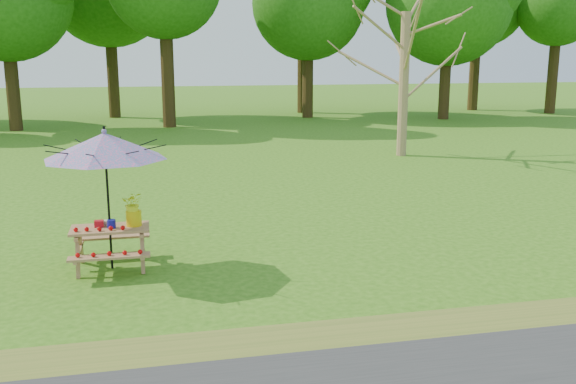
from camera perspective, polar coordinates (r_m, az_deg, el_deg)
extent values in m
plane|color=#306513|center=(10.21, -20.68, -7.61)|extent=(120.00, 120.00, 0.00)
cube|color=olive|center=(7.66, -23.55, -14.55)|extent=(120.00, 1.20, 0.01)
cylinder|color=#906A4E|center=(21.59, 10.25, 9.34)|extent=(0.32, 0.32, 4.65)
cube|color=olive|center=(10.40, -15.55, -3.15)|extent=(1.20, 0.62, 0.04)
cube|color=olive|center=(9.95, -15.60, -5.58)|extent=(1.20, 0.22, 0.04)
cube|color=olive|center=(11.01, -15.33, -3.86)|extent=(1.20, 0.22, 0.04)
cylinder|color=black|center=(10.29, -15.70, -0.59)|extent=(0.04, 0.04, 2.25)
cone|color=#207FB8|center=(10.14, -15.96, 3.96)|extent=(2.26, 2.26, 0.40)
sphere|color=#207FB8|center=(10.12, -16.04, 5.20)|extent=(0.08, 0.08, 0.08)
cube|color=red|center=(10.47, -16.45, -2.71)|extent=(0.14, 0.12, 0.10)
cylinder|color=#121392|center=(10.33, -15.42, -2.75)|extent=(0.13, 0.13, 0.13)
cube|color=beige|center=(10.56, -15.91, -2.63)|extent=(0.13, 0.13, 0.07)
cylinder|color=yellow|center=(10.37, -13.55, -2.28)|extent=(0.24, 0.24, 0.24)
imported|color=#EDF526|center=(10.32, -13.61, -0.98)|extent=(0.34, 0.30, 0.36)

